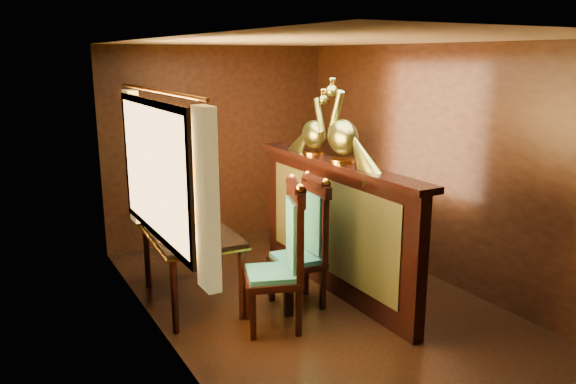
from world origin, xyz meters
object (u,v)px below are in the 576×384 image
at_px(chair_left, 286,252).
at_px(peacock_right, 314,122).
at_px(peacock_left, 343,121).
at_px(dining_table, 189,237).
at_px(chair_right, 308,238).

bearing_deg(chair_left, peacock_right, 66.54).
height_order(peacock_left, peacock_right, peacock_left).
relative_size(dining_table, peacock_right, 1.88).
bearing_deg(chair_right, dining_table, 154.95).
distance_m(peacock_left, peacock_right, 0.52).
distance_m(chair_left, peacock_right, 1.55).
height_order(chair_left, peacock_left, peacock_left).
height_order(dining_table, peacock_left, peacock_left).
xyz_separation_m(chair_right, peacock_right, (0.39, 0.54, 1.04)).
bearing_deg(chair_right, peacock_right, 59.38).
relative_size(dining_table, peacock_left, 1.62).
bearing_deg(chair_left, chair_right, 57.28).
bearing_deg(peacock_right, chair_left, -133.22).
height_order(chair_right, peacock_right, peacock_right).
distance_m(chair_right, peacock_left, 1.16).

